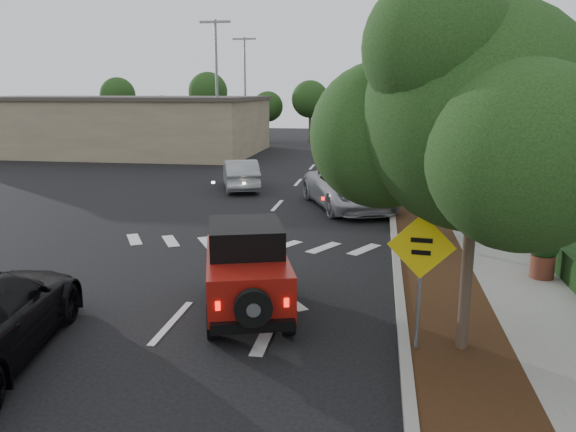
# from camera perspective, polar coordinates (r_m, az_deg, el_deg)

# --- Properties ---
(ground) EXTENTS (120.00, 120.00, 0.00)m
(ground) POSITION_cam_1_polar(r_m,az_deg,el_deg) (11.80, -11.73, -10.53)
(ground) COLOR black
(ground) RESTS_ON ground
(curb) EXTENTS (0.20, 70.00, 0.15)m
(curb) POSITION_cam_1_polar(r_m,az_deg,el_deg) (22.57, 10.47, 0.87)
(curb) COLOR #9E9B93
(curb) RESTS_ON ground
(planting_strip) EXTENTS (1.80, 70.00, 0.12)m
(planting_strip) POSITION_cam_1_polar(r_m,az_deg,el_deg) (22.62, 13.00, 0.74)
(planting_strip) COLOR black
(planting_strip) RESTS_ON ground
(sidewalk) EXTENTS (2.00, 70.00, 0.12)m
(sidewalk) POSITION_cam_1_polar(r_m,az_deg,el_deg) (22.83, 17.76, 0.57)
(sidewalk) COLOR gray
(sidewalk) RESTS_ON ground
(hedge) EXTENTS (0.80, 70.00, 0.80)m
(hedge) POSITION_cam_1_polar(r_m,az_deg,el_deg) (23.02, 21.26, 1.27)
(hedge) COLOR black
(hedge) RESTS_ON ground
(commercial_building) EXTENTS (22.00, 12.00, 4.00)m
(commercial_building) POSITION_cam_1_polar(r_m,az_deg,el_deg) (44.90, -17.52, 8.73)
(commercial_building) COLOR #7E6D57
(commercial_building) RESTS_ON ground
(transmission_tower) EXTENTS (7.00, 4.00, 28.00)m
(transmission_tower) POSITION_cam_1_polar(r_m,az_deg,el_deg) (58.32, 11.21, 7.86)
(transmission_tower) COLOR slate
(transmission_tower) RESTS_ON ground
(street_tree_near) EXTENTS (3.80, 3.80, 5.92)m
(street_tree_near) POSITION_cam_1_polar(r_m,az_deg,el_deg) (10.76, 17.16, -13.22)
(street_tree_near) COLOR black
(street_tree_near) RESTS_ON ground
(street_tree_mid) EXTENTS (3.20, 3.20, 5.32)m
(street_tree_mid) POSITION_cam_1_polar(r_m,az_deg,el_deg) (17.30, 14.10, -3.15)
(street_tree_mid) COLOR black
(street_tree_mid) RESTS_ON ground
(street_tree_far) EXTENTS (3.40, 3.40, 5.62)m
(street_tree_far) POSITION_cam_1_polar(r_m,az_deg,el_deg) (23.61, 12.84, 1.09)
(street_tree_far) COLOR black
(street_tree_far) RESTS_ON ground
(light_pole_a) EXTENTS (2.00, 0.22, 9.00)m
(light_pole_a) POSITION_cam_1_polar(r_m,az_deg,el_deg) (37.89, -7.04, 5.56)
(light_pole_a) COLOR slate
(light_pole_a) RESTS_ON ground
(light_pole_b) EXTENTS (2.00, 0.22, 9.00)m
(light_pole_b) POSITION_cam_1_polar(r_m,az_deg,el_deg) (49.68, -4.30, 7.28)
(light_pole_b) COLOR slate
(light_pole_b) RESTS_ON ground
(red_jeep) EXTENTS (2.52, 3.84, 1.88)m
(red_jeep) POSITION_cam_1_polar(r_m,az_deg,el_deg) (11.88, -4.28, -5.22)
(red_jeep) COLOR black
(red_jeep) RESTS_ON ground
(silver_suv_ahead) EXTENTS (4.53, 6.32, 1.60)m
(silver_suv_ahead) POSITION_cam_1_polar(r_m,az_deg,el_deg) (22.43, 6.26, 2.82)
(silver_suv_ahead) COLOR #A5A7AD
(silver_suv_ahead) RESTS_ON ground
(silver_sedan_oncoming) EXTENTS (2.78, 4.57, 1.42)m
(silver_sedan_oncoming) POSITION_cam_1_polar(r_m,az_deg,el_deg) (26.79, -4.83, 4.25)
(silver_sedan_oncoming) COLOR #96989C
(silver_sedan_oncoming) RESTS_ON ground
(parked_suv) EXTENTS (4.63, 2.67, 1.48)m
(parked_suv) POSITION_cam_1_polar(r_m,az_deg,el_deg) (38.55, -11.77, 6.62)
(parked_suv) COLOR #9FA2A7
(parked_suv) RESTS_ON ground
(speed_hump_sign) EXTENTS (1.15, 0.15, 2.46)m
(speed_hump_sign) POSITION_cam_1_polar(r_m,az_deg,el_deg) (9.89, 13.31, -4.70)
(speed_hump_sign) COLOR slate
(speed_hump_sign) RESTS_ON ground
(terracotta_planter) EXTENTS (0.71, 0.71, 1.23)m
(terracotta_planter) POSITION_cam_1_polar(r_m,az_deg,el_deg) (14.94, 24.56, -3.12)
(terracotta_planter) COLOR brown
(terracotta_planter) RESTS_ON ground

